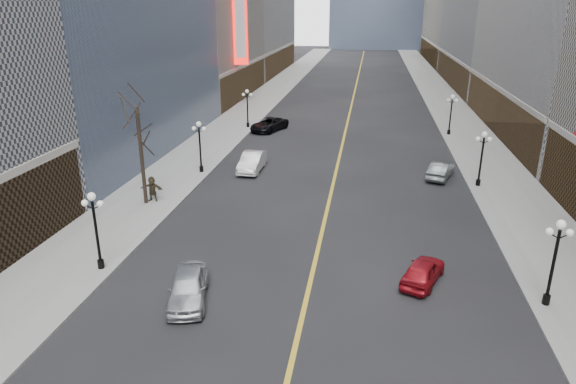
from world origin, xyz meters
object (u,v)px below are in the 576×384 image
(streetlamp_west_3, at_px, (247,104))
(car_nb_near, at_px, (188,287))
(streetlamp_west_1, at_px, (95,223))
(car_nb_far, at_px, (269,124))
(streetlamp_east_3, at_px, (451,110))
(car_sb_far, at_px, (441,170))
(streetlamp_east_2, at_px, (482,153))
(car_nb_mid, at_px, (252,162))
(car_sb_mid, at_px, (423,271))
(streetlamp_east_1, at_px, (555,254))
(streetlamp_west_2, at_px, (200,141))

(streetlamp_west_3, height_order, car_nb_near, streetlamp_west_3)
(streetlamp_west_3, bearing_deg, car_nb_near, -81.18)
(streetlamp_west_1, height_order, streetlamp_west_3, same)
(car_nb_near, height_order, car_nb_far, car_nb_near)
(streetlamp_west_1, bearing_deg, car_nb_far, 85.43)
(streetlamp_east_3, relative_size, car_sb_far, 1.02)
(car_nb_near, distance_m, car_nb_far, 37.45)
(streetlamp_east_3, relative_size, streetlamp_west_1, 1.00)
(streetlamp_east_2, relative_size, streetlamp_west_1, 1.00)
(car_nb_mid, relative_size, car_nb_far, 0.91)
(streetlamp_east_3, height_order, car_sb_far, streetlamp_east_3)
(car_sb_mid, relative_size, car_sb_far, 0.89)
(streetlamp_east_3, distance_m, car_sb_far, 16.49)
(car_nb_far, xyz_separation_m, car_sb_far, (18.00, -15.15, -0.04))
(streetlamp_east_1, relative_size, car_nb_near, 0.99)
(streetlamp_east_2, xyz_separation_m, car_nb_mid, (-19.30, 1.47, -2.07))
(streetlamp_west_3, relative_size, car_nb_far, 0.82)
(car_nb_far, bearing_deg, car_nb_near, -63.59)
(streetlamp_east_1, distance_m, car_nb_far, 40.81)
(streetlamp_east_1, relative_size, streetlamp_east_3, 1.00)
(car_nb_far, bearing_deg, streetlamp_east_3, 24.22)
(streetlamp_east_3, relative_size, car_nb_far, 0.82)
(streetlamp_east_1, bearing_deg, streetlamp_east_3, 90.00)
(streetlamp_west_2, height_order, car_nb_near, streetlamp_west_2)
(streetlamp_east_1, bearing_deg, streetlamp_west_1, 180.00)
(streetlamp_east_1, bearing_deg, car_nb_mid, 134.76)
(car_nb_mid, bearing_deg, streetlamp_east_2, -3.94)
(streetlamp_west_3, bearing_deg, streetlamp_west_2, -90.00)
(streetlamp_west_3, xyz_separation_m, car_nb_far, (2.80, -0.95, -2.13))
(streetlamp_west_1, bearing_deg, car_sb_far, 43.73)
(streetlamp_east_2, bearing_deg, streetlamp_west_2, 180.00)
(streetlamp_east_1, bearing_deg, streetlamp_west_3, 123.25)
(streetlamp_east_1, distance_m, streetlamp_west_2, 29.68)
(streetlamp_east_2, distance_m, car_nb_mid, 19.47)
(streetlamp_west_3, bearing_deg, streetlamp_east_2, -37.33)
(car_nb_mid, xyz_separation_m, car_sb_mid, (13.46, -18.00, -0.15))
(car_sb_far, bearing_deg, car_nb_near, 74.76)
(streetlamp_west_2, relative_size, car_sb_mid, 1.14)
(streetlamp_east_1, distance_m, streetlamp_east_2, 18.00)
(streetlamp_west_3, bearing_deg, car_nb_far, -18.80)
(streetlamp_west_3, relative_size, car_nb_mid, 0.90)
(streetlamp_west_1, xyz_separation_m, car_nb_far, (2.80, 35.05, -2.13))
(streetlamp_west_2, bearing_deg, streetlamp_west_1, -90.00)
(car_nb_far, bearing_deg, car_sb_mid, -44.39)
(car_sb_mid, bearing_deg, streetlamp_west_2, -21.28)
(car_nb_far, bearing_deg, car_nb_mid, -62.92)
(streetlamp_east_1, xyz_separation_m, car_sb_mid, (-5.84, 1.47, -2.23))
(streetlamp_west_2, distance_m, car_nb_mid, 4.99)
(streetlamp_east_1, relative_size, streetlamp_west_1, 1.00)
(streetlamp_east_2, bearing_deg, streetlamp_west_1, -142.67)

